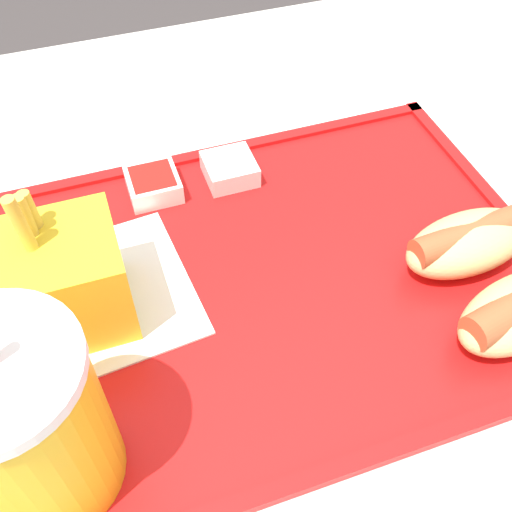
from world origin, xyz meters
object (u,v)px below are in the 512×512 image
at_px(soda_cup, 26,425).
at_px(fries_carton, 55,283).
at_px(hot_dog_near, 468,242).
at_px(sauce_cup_mayo, 230,168).
at_px(sauce_cup_ketchup, 153,184).

xyz_separation_m(soda_cup, fries_carton, (-0.02, -0.12, -0.02)).
distance_m(hot_dog_near, fries_carton, 0.32).
bearing_deg(fries_carton, sauce_cup_mayo, -145.95).
relative_size(fries_carton, sauce_cup_mayo, 2.73).
distance_m(soda_cup, fries_carton, 0.12).
relative_size(hot_dog_near, fries_carton, 0.93).
height_order(soda_cup, fries_carton, soda_cup).
relative_size(soda_cup, fries_carton, 1.32).
xyz_separation_m(fries_carton, sauce_cup_ketchup, (-0.09, -0.11, -0.03)).
relative_size(soda_cup, sauce_cup_ketchup, 3.61).
distance_m(fries_carton, sauce_cup_ketchup, 0.15).
bearing_deg(sauce_cup_ketchup, sauce_cup_mayo, 178.30).
xyz_separation_m(hot_dog_near, sauce_cup_mayo, (0.15, -0.16, -0.01)).
bearing_deg(fries_carton, hot_dog_near, 171.20).
bearing_deg(hot_dog_near, soda_cup, 11.46).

